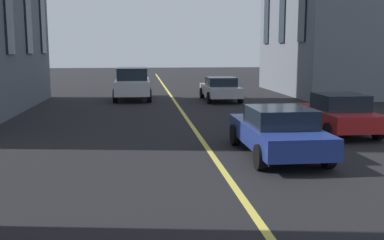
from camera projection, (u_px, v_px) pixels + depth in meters
The scene contains 5 objects.
lane_centre_line at pixel (197, 134), 15.63m from camera, with size 80.00×0.16×0.01m.
car_silver_mid at pixel (220, 89), 25.78m from camera, with size 4.40×1.95×1.37m.
car_red_near at pixel (338, 114), 15.62m from camera, with size 3.90×1.89×1.40m.
car_white_oncoming at pixel (132, 83), 26.36m from camera, with size 4.70×2.14×1.88m.
car_blue_parked_b at pixel (278, 131), 12.29m from camera, with size 4.40×1.95×1.37m.
Camera 1 is at (4.76, 1.98, 2.90)m, focal length 41.74 mm.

